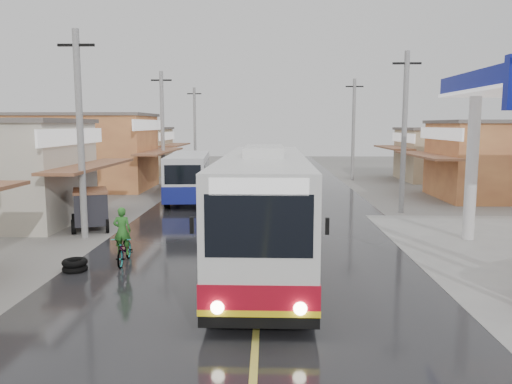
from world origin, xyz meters
TOP-DOWN VIEW (x-y plane):
  - ground at (0.00, 0.00)m, footprint 120.00×120.00m
  - road at (0.00, 15.00)m, footprint 12.00×90.00m
  - centre_line at (0.00, 15.00)m, footprint 0.15×90.00m
  - shopfronts_left at (-13.00, 18.00)m, footprint 11.00×44.00m
  - utility_poles_left at (-7.00, 16.00)m, footprint 1.60×50.00m
  - utility_poles_right at (7.00, 15.00)m, footprint 1.60×36.00m
  - coach_bus at (0.12, 5.56)m, footprint 2.85×12.05m
  - second_bus at (-4.45, 18.99)m, footprint 2.87×8.28m
  - cyclist at (-4.36, 5.32)m, footprint 0.71×1.77m
  - tricycle_near at (-7.29, 10.51)m, footprint 2.16×2.44m
  - tyre_stack at (-5.62, 4.43)m, footprint 0.76×0.76m

SIDE VIEW (x-z plane):
  - ground at x=0.00m, z-range 0.00..0.00m
  - shopfronts_left at x=-13.00m, z-range -2.60..2.60m
  - utility_poles_left at x=-7.00m, z-range -4.00..4.00m
  - utility_poles_right at x=7.00m, z-range -4.00..4.00m
  - road at x=0.00m, z-range 0.00..0.02m
  - centre_line at x=0.00m, z-range 0.02..0.03m
  - tyre_stack at x=-5.62m, z-range 0.00..0.39m
  - cyclist at x=-4.36m, z-range -0.32..1.55m
  - tricycle_near at x=-7.29m, z-range 0.12..1.84m
  - second_bus at x=-4.45m, z-range 0.11..2.80m
  - coach_bus at x=0.12m, z-range -0.07..3.69m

